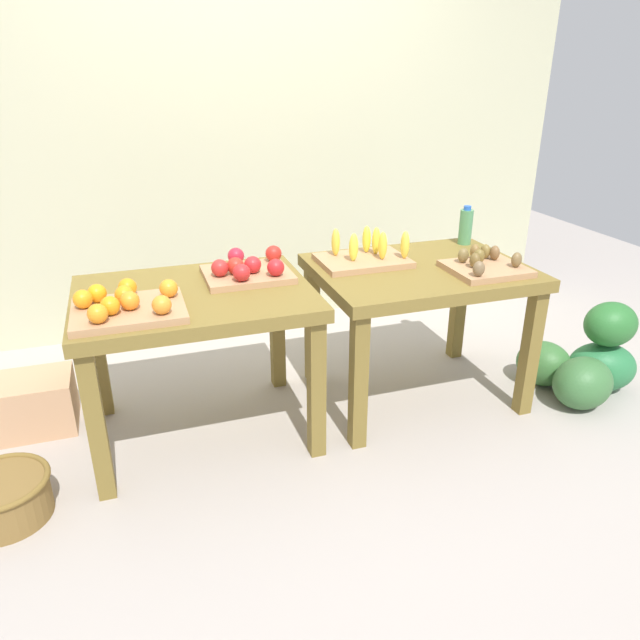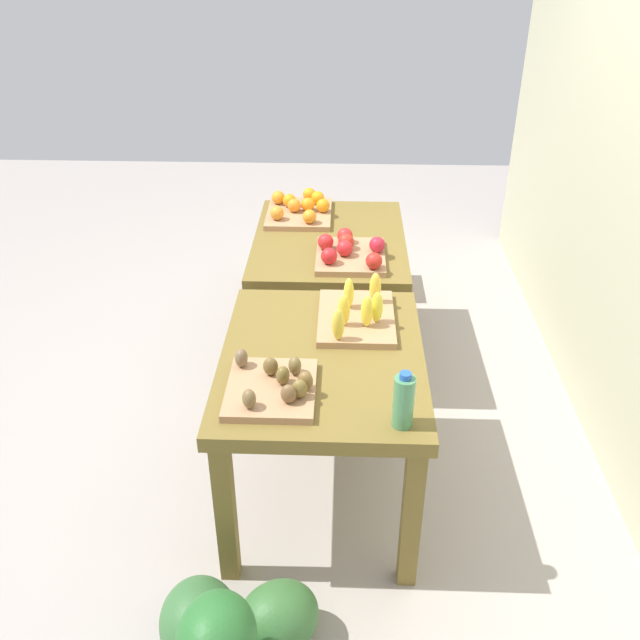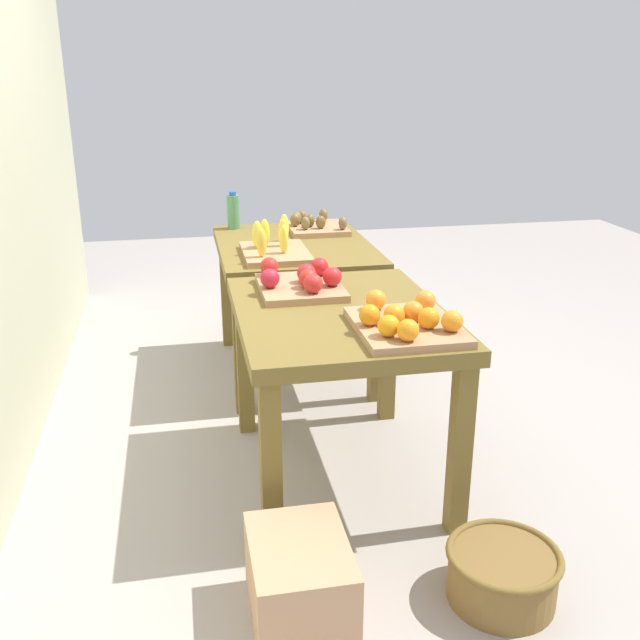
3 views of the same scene
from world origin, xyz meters
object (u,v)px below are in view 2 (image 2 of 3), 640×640
wicker_basket (281,271)px  cardboard_produce_box (376,271)px  water_bottle (404,401)px  apple_bin (350,252)px  display_table_left (329,255)px  kiwi_bin (274,386)px  orange_bin (300,209)px  banana_crate (357,314)px  display_table_right (322,376)px

wicker_basket → cardboard_produce_box: size_ratio=0.92×
water_bottle → wicker_basket: (-2.38, -0.63, -0.74)m
wicker_basket → apple_bin: bearing=22.4°
display_table_left → kiwi_bin: (1.38, -0.17, 0.14)m
display_table_left → cardboard_produce_box: 0.98m
apple_bin → cardboard_produce_box: (-1.06, 0.19, -0.64)m
kiwi_bin → orange_bin: bearing=-179.7°
display_table_left → water_bottle: size_ratio=4.86×
banana_crate → display_table_right: bearing=-29.2°
wicker_basket → orange_bin: bearing=17.6°
banana_crate → cardboard_produce_box: size_ratio=1.10×
apple_bin → display_table_left: bearing=-158.5°
wicker_basket → banana_crate: bearing=15.8°
apple_bin → water_bottle: size_ratio=1.89×
orange_bin → cardboard_produce_box: 0.94m
display_table_right → water_bottle: (0.42, 0.28, 0.21)m
orange_bin → water_bottle: bearing=14.1°
display_table_right → banana_crate: size_ratio=2.36×
wicker_basket → cardboard_produce_box: cardboard_produce_box is taller
display_table_right → wicker_basket: (-1.96, -0.35, -0.53)m
display_table_left → apple_bin: size_ratio=2.58×
banana_crate → water_bottle: (0.66, 0.15, 0.06)m
orange_bin → kiwi_bin: orange_bin is taller
apple_bin → cardboard_produce_box: apple_bin is taller
orange_bin → cardboard_produce_box: size_ratio=1.10×
display_table_left → orange_bin: 0.37m
display_table_right → apple_bin: size_ratio=2.58×
cardboard_produce_box → banana_crate: bearing=-5.6°
apple_bin → banana_crate: banana_crate is taller
apple_bin → kiwi_bin: apple_bin is taller
apple_bin → wicker_basket: bearing=-157.6°
apple_bin → water_bottle: 1.29m
kiwi_bin → water_bottle: 0.48m
cardboard_produce_box → wicker_basket: bearing=-93.9°
banana_crate → wicker_basket: (-1.71, -0.49, -0.68)m
apple_bin → kiwi_bin: size_ratio=1.12×
apple_bin → banana_crate: (0.61, 0.03, -0.00)m
display_table_left → orange_bin: bearing=-148.7°
orange_bin → wicker_basket: orange_bin is taller
apple_bin → water_bottle: (1.27, 0.18, 0.06)m
display_table_left → apple_bin: apple_bin is taller
banana_crate → water_bottle: 0.68m
cardboard_produce_box → kiwi_bin: bearing=-12.1°
display_table_right → water_bottle: 0.55m
orange_bin → apple_bin: apple_bin is taller
display_table_left → banana_crate: banana_crate is taller
display_table_left → kiwi_bin: 1.40m
display_table_left → apple_bin: bearing=21.5°
orange_bin → cardboard_produce_box: orange_bin is taller
apple_bin → cardboard_produce_box: bearing=169.7°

